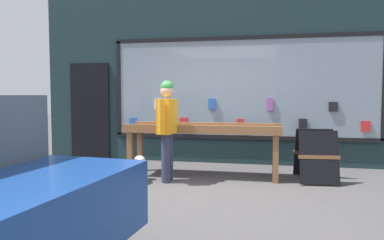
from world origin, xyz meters
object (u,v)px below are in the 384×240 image
object	(u,v)px
display_table_main	(203,134)
sandwich_board_sign	(316,155)
person_browsing	(167,123)
small_dog	(136,166)

from	to	relation	value
display_table_main	sandwich_board_sign	distance (m)	1.89
display_table_main	sandwich_board_sign	size ratio (longest dim) A/B	3.18
display_table_main	person_browsing	bearing A→B (deg)	-133.94
display_table_main	sandwich_board_sign	bearing A→B (deg)	1.70
person_browsing	small_dog	bearing A→B (deg)	113.75
small_dog	sandwich_board_sign	world-z (taller)	sandwich_board_sign
small_dog	sandwich_board_sign	bearing A→B (deg)	-79.19
small_dog	display_table_main	bearing A→B (deg)	-58.28
person_browsing	sandwich_board_sign	distance (m)	2.49
display_table_main	person_browsing	size ratio (longest dim) A/B	1.63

